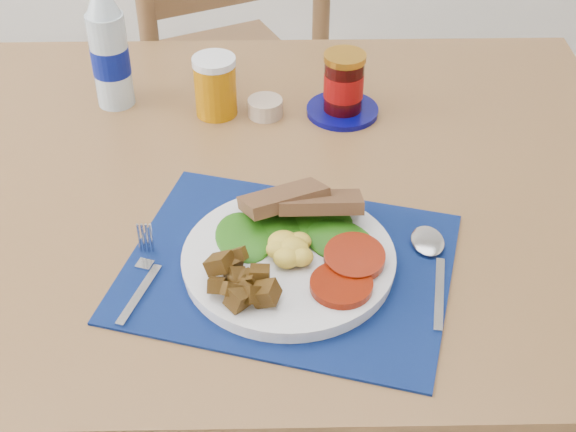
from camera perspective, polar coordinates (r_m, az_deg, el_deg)
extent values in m
cube|color=brown|center=(1.22, -7.37, 1.92)|extent=(1.40, 0.90, 0.04)
cylinder|color=brown|center=(1.82, 15.21, 0.02)|extent=(0.06, 0.06, 0.71)
cube|color=brown|center=(2.04, -5.46, 9.69)|extent=(0.60, 0.59, 0.04)
cylinder|color=brown|center=(2.37, -2.28, 7.55)|extent=(0.04, 0.04, 0.45)
cylinder|color=brown|center=(2.27, -11.52, 5.14)|extent=(0.04, 0.04, 0.45)
cylinder|color=brown|center=(2.09, 1.92, 2.73)|extent=(0.04, 0.04, 0.45)
cylinder|color=brown|center=(1.97, -8.41, -0.26)|extent=(0.04, 0.04, 0.45)
cube|color=black|center=(1.04, 0.04, -3.61)|extent=(0.49, 0.42, 0.00)
cylinder|color=silver|center=(1.03, 0.04, -3.18)|extent=(0.27, 0.27, 0.02)
ellipsoid|color=gold|center=(1.01, 0.32, -2.34)|extent=(0.07, 0.06, 0.03)
cylinder|color=maroon|center=(1.00, 4.27, -4.06)|extent=(0.08, 0.08, 0.01)
ellipsoid|color=#0D4308|center=(1.05, 0.53, -1.13)|extent=(0.15, 0.09, 0.01)
cube|color=brown|center=(1.07, 1.00, 1.12)|extent=(0.13, 0.09, 0.04)
cube|color=#B2B5BA|center=(1.01, -10.52, -5.51)|extent=(0.05, 0.11, 0.00)
cube|color=#B2B5BA|center=(1.07, -10.03, -2.76)|extent=(0.04, 0.06, 0.00)
cube|color=#B2B5BA|center=(1.02, 10.71, -5.44)|extent=(0.04, 0.13, 0.00)
ellipsoid|color=#B2B5BA|center=(1.08, 9.88, -1.86)|extent=(0.05, 0.06, 0.01)
cylinder|color=#ADBFCC|center=(1.37, -12.50, 10.76)|extent=(0.06, 0.06, 0.16)
cylinder|color=navy|center=(1.37, -12.50, 10.76)|extent=(0.06, 0.06, 0.05)
cone|color=#ADBFCC|center=(1.33, -13.09, 14.51)|extent=(0.06, 0.06, 0.04)
cylinder|color=#AA6604|center=(1.33, -5.18, 9.07)|extent=(0.07, 0.07, 0.10)
cylinder|color=tan|center=(1.34, -1.63, 7.72)|extent=(0.06, 0.06, 0.03)
cylinder|color=#05065A|center=(1.35, 3.89, 7.50)|extent=(0.12, 0.12, 0.01)
cylinder|color=black|center=(1.32, 3.98, 9.29)|extent=(0.06, 0.06, 0.09)
cylinder|color=maroon|center=(1.32, 3.98, 9.30)|extent=(0.07, 0.07, 0.04)
cylinder|color=#AD731C|center=(1.30, 4.08, 11.18)|extent=(0.07, 0.07, 0.01)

